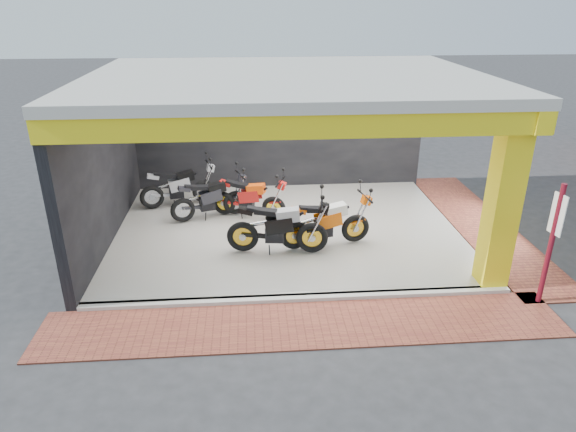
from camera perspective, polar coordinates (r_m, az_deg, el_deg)
name	(u,v)px	position (r m, az deg, el deg)	size (l,w,h in m)	color
ground	(294,273)	(10.54, 0.73, -6.38)	(80.00, 80.00, 0.00)	#2D2D30
showroom_floor	(287,230)	(12.29, -0.10, -1.57)	(8.00, 6.00, 0.10)	silver
showroom_ceiling	(287,78)	(11.26, -0.11, 15.04)	(8.40, 6.40, 0.20)	beige
back_wall	(279,129)	(14.66, -1.03, 9.62)	(8.20, 0.20, 3.50)	black
left_wall	(102,166)	(12.09, -19.95, 5.22)	(0.20, 6.20, 3.50)	black
corner_column	(503,202)	(10.15, 22.78, 1.43)	(0.50, 0.50, 3.50)	yellow
header_beam_front	(301,125)	(8.38, 1.46, 10.05)	(8.40, 0.30, 0.40)	yellow
header_beam_right	(468,90)	(12.27, 19.38, 13.04)	(0.30, 6.40, 0.40)	yellow
floor_kerb	(299,298)	(9.64, 1.27, -9.12)	(8.00, 0.20, 0.10)	silver
paver_front	(304,325)	(9.02, 1.76, -11.96)	(9.00, 1.40, 0.03)	#9A4932
paver_right	(481,225)	(13.51, 20.66, -0.94)	(1.40, 7.00, 0.03)	#9A4932
signpost	(552,240)	(10.11, 27.26, -2.42)	(0.09, 0.32, 2.33)	maroon
moto_hero	(356,215)	(11.40, 7.57, 0.08)	(2.16, 0.80, 1.32)	#E95D09
moto_row_a	(312,223)	(10.82, 2.72, -0.84)	(2.29, 0.85, 1.40)	black
moto_row_b	(234,191)	(12.87, -5.97, 2.74)	(2.03, 0.75, 1.24)	black
moto_row_c	(274,197)	(12.46, -1.60, 2.12)	(2.02, 0.75, 1.24)	red
moto_row_d	(203,180)	(13.72, -9.39, 3.92)	(2.08, 0.77, 1.27)	#A4A5AB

